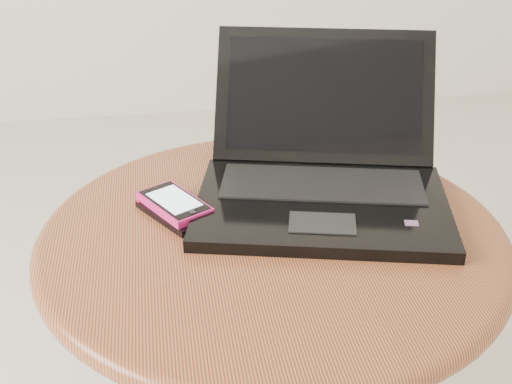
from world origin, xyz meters
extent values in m
cylinder|color=#552C1B|center=(0.05, 0.11, 0.27)|extent=(0.11, 0.11, 0.48)
cylinder|color=maroon|center=(0.05, 0.11, 0.53)|extent=(0.65, 0.65, 0.03)
torus|color=maroon|center=(0.05, 0.11, 0.53)|extent=(0.69, 0.69, 0.03)
cube|color=black|center=(0.13, 0.14, 0.56)|extent=(0.43, 0.34, 0.02)
cube|color=black|center=(0.15, 0.19, 0.57)|extent=(0.33, 0.19, 0.00)
cube|color=black|center=(0.12, 0.07, 0.57)|extent=(0.11, 0.08, 0.00)
cube|color=red|center=(0.24, 0.05, 0.57)|extent=(0.02, 0.02, 0.00)
cube|color=black|center=(0.18, 0.33, 0.66)|extent=(0.39, 0.22, 0.20)
cube|color=black|center=(0.18, 0.33, 0.66)|extent=(0.34, 0.18, 0.16)
cube|color=black|center=(-0.09, 0.16, 0.55)|extent=(0.12, 0.14, 0.01)
cube|color=#B01547|center=(-0.11, 0.21, 0.56)|extent=(0.06, 0.04, 0.00)
cube|color=#E32075|center=(-0.09, 0.17, 0.56)|extent=(0.11, 0.13, 0.01)
cube|color=black|center=(-0.09, 0.17, 0.57)|extent=(0.11, 0.13, 0.00)
cube|color=silver|center=(-0.09, 0.17, 0.57)|extent=(0.08, 0.10, 0.00)
cylinder|color=black|center=(-0.06, 0.13, 0.57)|extent=(0.01, 0.01, 0.00)
camera|label=1|loc=(-0.10, -0.74, 1.06)|focal=47.95mm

